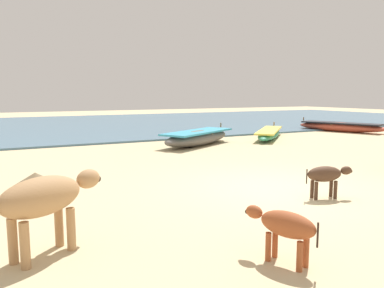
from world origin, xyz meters
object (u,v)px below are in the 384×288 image
Objects in this scene: fishing_boat_0 at (269,133)px; calf_far_rust at (285,226)px; fishing_boat_1 at (341,127)px; calf_near_dark at (326,175)px; cow_second_adult_tan at (45,199)px; fishing_boat_5 at (198,137)px.

calf_far_rust is (-8.31, -10.50, 0.25)m from fishing_boat_0.
fishing_boat_0 is 0.83× the size of fishing_boat_1.
calf_near_dark is 3.29m from calf_far_rust.
calf_near_dark is at bearing -74.15° from calf_far_rust.
cow_second_adult_tan reaches higher than calf_far_rust.
fishing_boat_0 is 5.51m from fishing_boat_1.
fishing_boat_0 is 0.93× the size of fishing_boat_5.
fishing_boat_1 is at bearing -69.92° from calf_far_rust.
fishing_boat_0 is at bearing 73.28° from calf_near_dark.
cow_second_adult_tan is at bearing 38.79° from calf_far_rust.
cow_second_adult_tan reaches higher than calf_near_dark.
fishing_boat_5 is at bearing 95.53° from calf_near_dark.
fishing_boat_0 is 4.11m from fishing_boat_5.
cow_second_adult_tan is at bearing 100.12° from fishing_boat_1.
calf_near_dark reaches higher than fishing_boat_0.
cow_second_adult_tan is at bearing 174.88° from fishing_boat_0.
fishing_boat_1 reaches higher than fishing_boat_0.
fishing_boat_5 is at bearing -42.03° from calf_far_rust.
calf_near_dark is at bearing -130.49° from fishing_boat_5.
fishing_boat_5 is (-9.54, -1.22, 0.04)m from fishing_boat_1.
fishing_boat_1 is at bearing 56.31° from calf_near_dark.
fishing_boat_5 is at bearing 22.50° from cow_second_adult_tan.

